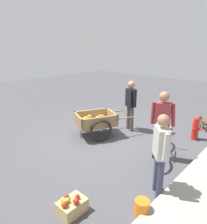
{
  "coord_description": "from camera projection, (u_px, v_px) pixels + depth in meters",
  "views": [
    {
      "loc": [
        4.23,
        3.72,
        2.57
      ],
      "look_at": [
        0.08,
        -0.14,
        0.75
      ],
      "focal_mm": 33.44,
      "sensor_mm": 36.0,
      "label": 1
    }
  ],
  "objects": [
    {
      "name": "bicycle",
      "position": [
        161.0,
        142.0,
        4.99
      ],
      "size": [
        1.56,
        0.72,
        0.85
      ],
      "color": "black",
      "rests_on": "ground"
    },
    {
      "name": "fire_hydrant",
      "position": [
        196.0,
        128.0,
        5.89
      ],
      "size": [
        0.25,
        0.25,
        0.67
      ],
      "color": "red",
      "rests_on": "ground"
    },
    {
      "name": "dog",
      "position": [
        205.0,
        122.0,
        6.55
      ],
      "size": [
        0.42,
        0.58,
        0.4
      ],
      "color": "#4C3823",
      "rests_on": "ground"
    },
    {
      "name": "vendor_person",
      "position": [
        131.0,
        101.0,
        6.37
      ],
      "size": [
        0.32,
        0.55,
        1.56
      ],
      "color": "#4C4742",
      "rests_on": "ground"
    },
    {
      "name": "plastic_bucket",
      "position": [
        142.0,
        208.0,
        3.26
      ],
      "size": [
        0.23,
        0.23,
        0.28
      ],
      "primitive_type": "cylinder",
      "color": "orange",
      "rests_on": "ground"
    },
    {
      "name": "bystander_person",
      "position": [
        161.0,
        149.0,
        3.52
      ],
      "size": [
        0.4,
        0.4,
        1.51
      ],
      "color": "#333851",
      "rests_on": "ground"
    },
    {
      "name": "apple_crate",
      "position": [
        72.0,
        206.0,
        3.32
      ],
      "size": [
        0.44,
        0.32,
        0.32
      ],
      "color": "tan",
      "rests_on": "ground"
    },
    {
      "name": "fruit_cart",
      "position": [
        96.0,
        122.0,
        6.1
      ],
      "size": [
        1.82,
        1.38,
        0.73
      ],
      "color": "#937047",
      "rests_on": "ground"
    },
    {
      "name": "mixed_fruit_crate",
      "position": [
        164.0,
        130.0,
        6.31
      ],
      "size": [
        0.44,
        0.32,
        0.32
      ],
      "color": "#99754C",
      "rests_on": "ground"
    },
    {
      "name": "ground_plane",
      "position": [
        109.0,
        137.0,
        6.15
      ],
      "size": [
        24.0,
        24.0,
        0.0
      ],
      "primitive_type": "plane",
      "color": "#47474C"
    },
    {
      "name": "cyclist_person",
      "position": [
        162.0,
        120.0,
        4.67
      ],
      "size": [
        0.31,
        0.52,
        1.62
      ],
      "color": "black",
      "rests_on": "ground"
    }
  ]
}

